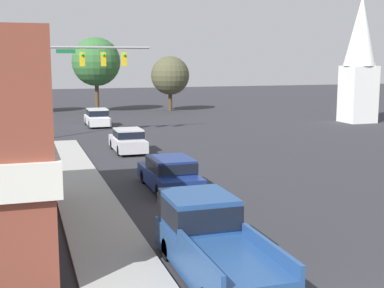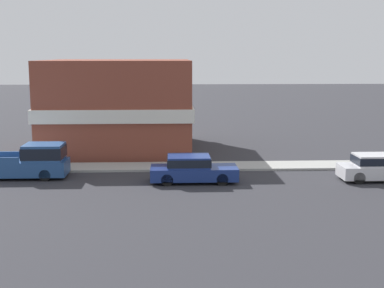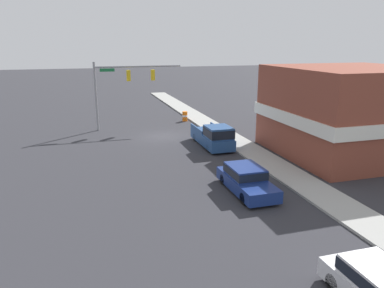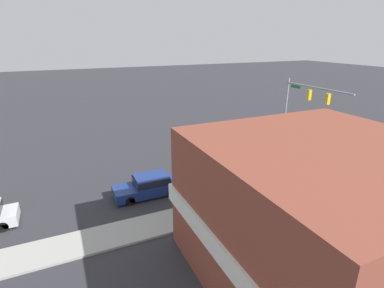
# 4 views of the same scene
# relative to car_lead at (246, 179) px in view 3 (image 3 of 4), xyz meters

# --- Properties ---
(ground_plane) EXTENTS (200.00, 200.00, 0.00)m
(ground_plane) POSITION_rel_car_lead_xyz_m (1.84, -14.36, -0.78)
(ground_plane) COLOR #2D2D33
(sidewalk_curb) EXTENTS (2.40, 60.00, 0.14)m
(sidewalk_curb) POSITION_rel_car_lead_xyz_m (-3.86, -14.36, -0.71)
(sidewalk_curb) COLOR #9E9E99
(sidewalk_curb) RESTS_ON ground
(near_signal_assembly) EXTENTS (8.55, 0.49, 6.63)m
(near_signal_assembly) POSITION_rel_car_lead_xyz_m (4.65, -18.65, 4.07)
(near_signal_assembly) COLOR gray
(near_signal_assembly) RESTS_ON ground
(car_lead) EXTENTS (1.93, 4.84, 1.50)m
(car_lead) POSITION_rel_car_lead_xyz_m (0.00, 0.00, 0.00)
(car_lead) COLOR black
(car_lead) RESTS_ON ground
(pickup_truck_parked) EXTENTS (1.99, 5.77, 1.98)m
(pickup_truck_parked) POSITION_rel_car_lead_xyz_m (-1.46, -9.45, 0.18)
(pickup_truck_parked) COLOR black
(pickup_truck_parked) RESTS_ON ground
(construction_barrel) EXTENTS (0.58, 0.58, 1.06)m
(construction_barrel) POSITION_rel_car_lead_xyz_m (-2.06, -20.53, -0.24)
(construction_barrel) COLOR orange
(construction_barrel) RESTS_ON ground
(corner_brick_building) EXTENTS (10.81, 10.72, 6.65)m
(corner_brick_building) POSITION_rel_car_lead_xyz_m (-10.81, -4.95, 2.51)
(corner_brick_building) COLOR brown
(corner_brick_building) RESTS_ON ground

